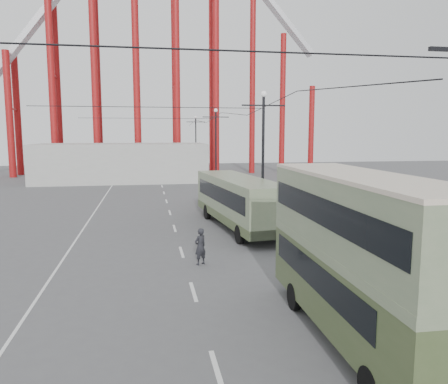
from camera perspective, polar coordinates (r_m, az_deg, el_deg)
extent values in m
plane|color=#4F4F51|center=(14.48, 1.88, -18.10)|extent=(160.00, 160.00, 0.00)
cube|color=silver|center=(32.42, -6.81, -3.61)|extent=(0.15, 82.00, 0.01)
cube|color=silver|center=(34.33, 3.83, -2.95)|extent=(0.12, 120.00, 0.01)
cube|color=silver|center=(33.63, -17.19, -3.49)|extent=(0.12, 120.00, 0.01)
cylinder|color=black|center=(31.92, 5.11, 4.37)|extent=(0.20, 0.20, 9.00)
cylinder|color=black|center=(32.43, 5.02, -3.14)|extent=(0.44, 0.44, 0.50)
cube|color=black|center=(31.93, 5.19, 11.20)|extent=(3.20, 0.10, 0.10)
sphere|color=white|center=(31.99, 5.21, 12.63)|extent=(0.44, 0.44, 0.44)
cylinder|color=black|center=(53.44, -1.07, 5.69)|extent=(0.20, 0.20, 9.00)
cylinder|color=black|center=(53.75, -1.06, 1.16)|extent=(0.44, 0.44, 0.50)
cube|color=black|center=(53.45, -1.08, 9.77)|extent=(3.20, 0.10, 0.10)
sphere|color=white|center=(53.49, -1.08, 10.62)|extent=(0.44, 0.44, 0.44)
cylinder|color=black|center=(75.25, -3.69, 6.23)|extent=(0.20, 0.20, 9.00)
cylinder|color=black|center=(75.47, -3.67, 3.00)|extent=(0.44, 0.44, 0.50)
cube|color=black|center=(75.25, -3.72, 9.12)|extent=(3.20, 0.10, 0.10)
sphere|color=white|center=(75.28, -3.72, 9.73)|extent=(0.44, 0.44, 0.44)
cylinder|color=maroon|center=(70.51, -26.23, 9.04)|extent=(1.00, 1.00, 18.00)
cylinder|color=maroon|center=(74.36, -25.37, 8.97)|extent=(1.00, 1.00, 18.00)
cylinder|color=maroon|center=(69.43, -21.57, 13.05)|extent=(1.00, 1.00, 27.00)
cylinder|color=maroon|center=(73.34, -20.94, 12.76)|extent=(1.00, 1.00, 27.00)
cylinder|color=maroon|center=(69.15, -16.67, 17.05)|extent=(1.00, 1.00, 36.00)
cylinder|color=maroon|center=(73.08, -16.30, 16.53)|extent=(1.00, 1.00, 36.00)
cylinder|color=maroon|center=(69.69, -11.57, 20.91)|extent=(1.00, 1.00, 45.00)
cylinder|color=maroon|center=(73.59, -11.48, 20.19)|extent=(1.00, 1.00, 45.00)
cylinder|color=maroon|center=(74.57, -6.55, 22.89)|extent=(1.00, 1.00, 52.00)
cylinder|color=maroon|center=(71.30, 3.74, 14.61)|extent=(0.90, 0.90, 30.00)
cylinder|color=maroon|center=(72.26, 7.64, 11.28)|extent=(0.90, 0.90, 22.00)
cylinder|color=maroon|center=(73.77, 11.32, 8.01)|extent=(0.90, 0.90, 14.00)
cube|color=#B5B5BA|center=(74.26, 7.83, 21.34)|extent=(9.89, 2.00, 10.87)
cube|color=#9E9F9A|center=(59.97, -13.17, 3.79)|extent=(22.00, 10.00, 5.00)
cube|color=#3A4927|center=(14.01, 17.03, -12.37)|extent=(2.56, 9.58, 2.10)
cube|color=black|center=(13.87, 17.10, -10.70)|extent=(2.57, 7.67, 0.86)
cube|color=#647656|center=(13.65, 17.23, -7.66)|extent=(2.58, 9.58, 0.29)
cube|color=#647656|center=(13.40, 17.43, -2.73)|extent=(2.56, 9.58, 2.10)
cube|color=black|center=(13.38, 17.44, -2.33)|extent=(2.59, 9.01, 0.81)
cube|color=beige|center=(13.25, 17.62, 1.98)|extent=(2.58, 9.58, 0.11)
cylinder|color=black|center=(16.32, 9.16, -13.33)|extent=(0.28, 0.96, 0.95)
cylinder|color=black|center=(17.08, 16.22, -12.57)|extent=(0.28, 0.96, 0.95)
cube|color=#647656|center=(29.06, 1.89, -1.04)|extent=(4.04, 12.26, 2.63)
cube|color=black|center=(29.00, 1.90, -0.19)|extent=(3.93, 10.96, 1.04)
cube|color=#3A4927|center=(29.24, 1.88, -3.06)|extent=(4.07, 12.27, 0.55)
cube|color=#647656|center=(28.88, 1.91, 1.71)|extent=(4.06, 12.27, 0.18)
cylinder|color=black|center=(32.16, -2.10, -2.67)|extent=(0.42, 1.12, 1.09)
cylinder|color=black|center=(32.84, 2.09, -2.46)|extent=(0.42, 1.12, 1.09)
cylinder|color=black|center=(25.36, 1.93, -5.47)|extent=(0.42, 1.12, 1.09)
cylinder|color=black|center=(26.23, 7.09, -5.08)|extent=(0.42, 1.12, 1.09)
cube|color=beige|center=(35.90, 0.79, 0.07)|extent=(2.71, 9.13, 2.17)
cube|color=black|center=(35.85, 0.79, 0.65)|extent=(2.70, 8.05, 0.86)
cube|color=#3A4927|center=(36.02, 0.79, -1.28)|extent=(2.74, 9.13, 0.45)
cube|color=beige|center=(35.76, 0.80, 1.91)|extent=(2.73, 9.13, 0.14)
cylinder|color=black|center=(38.24, -1.21, -1.17)|extent=(0.30, 0.91, 0.90)
cylinder|color=black|center=(38.50, 1.81, -1.11)|extent=(0.30, 0.91, 0.90)
cylinder|color=black|center=(33.29, -0.31, -2.48)|extent=(0.30, 0.91, 0.90)
cylinder|color=black|center=(33.58, 3.15, -2.41)|extent=(0.30, 0.91, 0.90)
imported|color=black|center=(21.20, -3.12, -7.12)|extent=(0.78, 0.72, 1.79)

